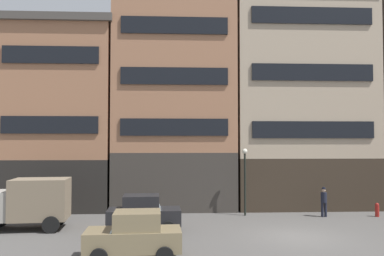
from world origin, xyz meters
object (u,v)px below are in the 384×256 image
Objects in this scene: sedan_light at (134,235)px; streetlamp_curbside at (245,172)px; delivery_truck_near at (29,202)px; fire_hydrant_curbside at (377,210)px; pedestrian_officer at (324,201)px; sedan_dark at (144,213)px.

sedan_light is 0.91× the size of streetlamp_curbside.
streetlamp_curbside reaches higher than sedan_light.
delivery_truck_near is 12.44m from streetlamp_curbside.
fire_hydrant_curbside is at bearing 29.29° from sedan_light.
sedan_light is at bearing -150.71° from fire_hydrant_curbside.
sedan_dark is at bearing -163.08° from pedestrian_officer.
sedan_light is 4.54× the size of fire_hydrant_curbside.
sedan_dark is at bearing -167.29° from fire_hydrant_curbside.
sedan_light is at bearing -124.78° from streetlamp_curbside.
delivery_truck_near is at bearing -171.08° from pedestrian_officer.
pedestrian_officer is (10.66, 7.91, 0.07)m from sedan_light.
sedan_light is 13.28m from pedestrian_officer.
pedestrian_officer is at bearing -8.30° from streetlamp_curbside.
sedan_dark is 4.67m from sedan_light.
sedan_dark is 0.91× the size of streetlamp_curbside.
delivery_truck_near is at bearing 173.99° from sedan_dark.
sedan_dark reaches higher than pedestrian_officer.
streetlamp_curbside is (11.94, 3.30, 1.25)m from delivery_truck_near.
sedan_light reaches higher than pedestrian_officer.
streetlamp_curbside reaches higher than pedestrian_officer.
sedan_light reaches higher than fire_hydrant_curbside.
pedestrian_officer is (16.63, 2.61, -0.44)m from delivery_truck_near.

